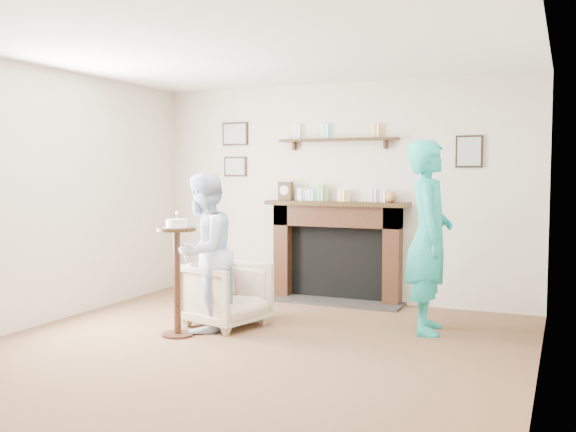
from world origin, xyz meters
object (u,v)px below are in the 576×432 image
object	(u,v)px
man	(204,330)
pedestal_table	(177,260)
armchair	(227,326)
woman	(427,332)

from	to	relation	value
man	pedestal_table	xyz separation A→B (m)	(-0.12, -0.26, 0.70)
armchair	woman	size ratio (longest dim) A/B	0.38
armchair	pedestal_table	xyz separation A→B (m)	(-0.23, -0.50, 0.70)
armchair	man	bearing A→B (deg)	169.94
man	pedestal_table	world-z (taller)	pedestal_table
woman	man	bearing A→B (deg)	101.10
armchair	woman	bearing A→B (deg)	-57.94
armchair	man	size ratio (longest dim) A/B	0.46
armchair	pedestal_table	distance (m)	0.89
pedestal_table	man	bearing A→B (deg)	65.61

